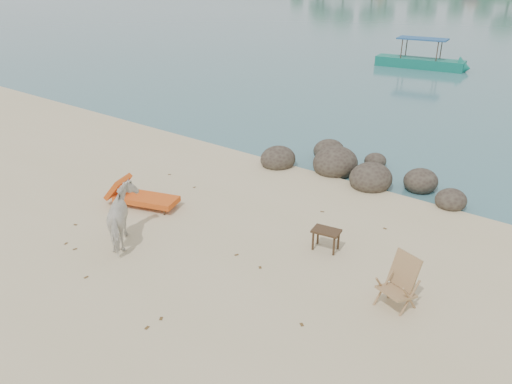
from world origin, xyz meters
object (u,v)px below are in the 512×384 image
(cow, at_px, (124,218))
(boat_near, at_px, (422,43))
(lounge_chair, at_px, (146,196))
(deck_chair, at_px, (397,286))
(boulders, at_px, (349,169))
(side_table, at_px, (326,241))

(cow, height_order, boat_near, boat_near)
(lounge_chair, relative_size, deck_chair, 2.14)
(boulders, height_order, deck_chair, deck_chair)
(lounge_chair, distance_m, deck_chair, 7.03)
(boulders, bearing_deg, boat_near, 104.55)
(lounge_chair, relative_size, boat_near, 0.35)
(cow, xyz_separation_m, lounge_chair, (-1.07, 1.55, -0.34))
(deck_chair, distance_m, boat_near, 25.11)
(cow, distance_m, boat_near, 25.28)
(boulders, xyz_separation_m, cow, (-2.17, -6.87, 0.45))
(side_table, xyz_separation_m, boat_near, (-6.43, 22.59, 1.21))
(boulders, distance_m, cow, 7.21)
(boulders, distance_m, side_table, 4.65)
(deck_chair, bearing_deg, boat_near, 128.50)
(boulders, xyz_separation_m, lounge_chair, (-3.23, -5.31, 0.12))
(boulders, relative_size, boat_near, 1.07)
(boat_near, bearing_deg, side_table, -81.72)
(side_table, bearing_deg, cow, -155.96)
(boulders, relative_size, side_table, 10.29)
(side_table, relative_size, boat_near, 0.10)
(boulders, height_order, cow, cow)
(boulders, distance_m, deck_chair, 6.55)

